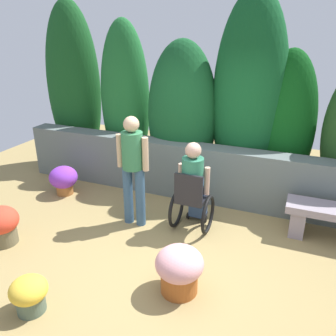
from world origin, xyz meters
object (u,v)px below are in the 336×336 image
flower_pot_purple_near (179,268)px  flower_pot_red_accent (64,179)px  flower_pot_terracotta_by_wall (1,224)px  person_in_wheelchair (193,189)px  flower_pot_small_foreground (29,293)px  person_standing_companion (133,164)px

flower_pot_purple_near → flower_pot_red_accent: (-2.73, 1.51, -0.02)m
flower_pot_purple_near → flower_pot_terracotta_by_wall: flower_pot_purple_near is taller
person_in_wheelchair → flower_pot_small_foreground: 2.44m
person_standing_companion → flower_pot_purple_near: bearing=-61.3°
person_in_wheelchair → flower_pot_terracotta_by_wall: (-2.25, -1.35, -0.33)m
flower_pot_purple_near → flower_pot_red_accent: size_ratio=1.09×
flower_pot_terracotta_by_wall → person_standing_companion: bearing=39.1°
person_in_wheelchair → person_standing_companion: size_ratio=0.81×
person_in_wheelchair → flower_pot_terracotta_by_wall: person_in_wheelchair is taller
person_in_wheelchair → flower_pot_red_accent: size_ratio=2.61×
person_in_wheelchair → flower_pot_red_accent: (-2.44, 0.20, -0.34)m
person_in_wheelchair → flower_pot_purple_near: bearing=-86.5°
person_in_wheelchair → flower_pot_small_foreground: (-1.03, -2.17, -0.40)m
flower_pot_terracotta_by_wall → flower_pot_red_accent: 1.56m
flower_pot_purple_near → flower_pot_terracotta_by_wall: (-2.54, -0.04, -0.01)m
flower_pot_small_foreground → flower_pot_purple_near: bearing=33.1°
person_standing_companion → flower_pot_small_foreground: (-0.19, -1.97, -0.73)m
flower_pot_red_accent → flower_pot_small_foreground: flower_pot_red_accent is taller
flower_pot_terracotta_by_wall → flower_pot_small_foreground: flower_pot_terracotta_by_wall is taller
person_standing_companion → flower_pot_terracotta_by_wall: (-1.41, -1.15, -0.66)m
person_standing_companion → flower_pot_red_accent: person_standing_companion is taller
flower_pot_terracotta_by_wall → flower_pot_red_accent: bearing=96.9°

